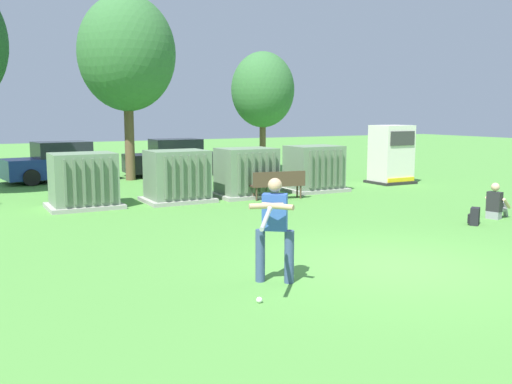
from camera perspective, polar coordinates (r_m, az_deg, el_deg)
name	(u,v)px	position (r m, az deg, el deg)	size (l,w,h in m)	color
ground_plane	(392,266)	(10.79, 13.54, -7.22)	(96.00, 96.00, 0.00)	#51933D
transformer_west	(83,181)	(17.41, -16.98, 1.04)	(2.10, 1.70, 1.62)	#9E9B93
transformer_mid_west	(177,177)	(18.00, -7.92, 1.53)	(2.10, 1.70, 1.62)	#9E9B93
transformer_mid_east	(246,173)	(18.92, -0.97, 1.92)	(2.10, 1.70, 1.62)	#9E9B93
transformer_east	(314,169)	(20.38, 5.86, 2.31)	(2.10, 1.70, 1.62)	#9E9B93
generator_enclosure	(391,155)	(23.11, 13.44, 3.67)	(1.60, 1.40, 2.30)	#262626
park_bench	(278,183)	(18.30, 2.25, 0.91)	(1.84, 0.67, 0.92)	#4C3828
batter	(274,225)	(9.23, 1.86, -3.34)	(1.19, 1.42, 1.74)	#384C75
sports_ball	(259,300)	(8.51, 0.34, -10.81)	(0.09, 0.09, 0.09)	white
seated_spectator	(496,204)	(16.33, 22.99, -1.15)	(0.78, 0.63, 0.96)	gray
backpack	(474,217)	(15.18, 21.12, -2.32)	(0.38, 0.37, 0.44)	black
tree_center_left	(127,54)	(24.19, -12.86, 13.41)	(3.93, 3.93, 7.51)	brown
tree_center_right	(263,90)	(26.52, 0.68, 10.22)	(2.92, 2.92, 5.57)	brown
parked_car_leftmost	(60,163)	(24.49, -19.16, 2.78)	(4.39, 2.32, 1.62)	navy
parked_car_left_of_center	(173,158)	(25.72, -8.31, 3.37)	(4.25, 2.02, 1.62)	black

